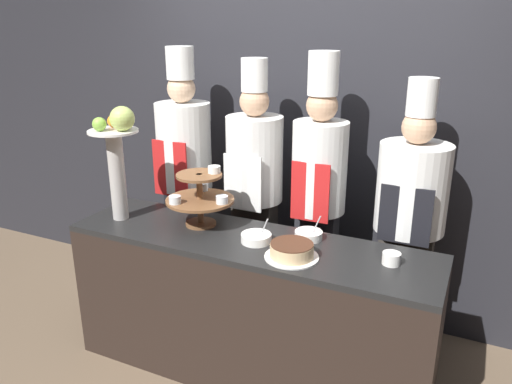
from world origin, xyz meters
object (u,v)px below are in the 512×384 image
object	(u,v)px
cake_round	(292,251)
chef_center_left	(254,185)
fruit_pedestal	(117,149)
serving_bowl_near	(256,238)
chef_center_right	(318,189)
cup_white	(391,258)
serving_bowl_far	(309,235)
chef_left	(185,169)
tiered_stand	(200,196)
chef_right	(409,217)

from	to	relation	value
cake_round	chef_center_left	size ratio (longest dim) A/B	0.16
fruit_pedestal	serving_bowl_near	size ratio (longest dim) A/B	4.13
serving_bowl_near	chef_center_right	size ratio (longest dim) A/B	0.09
cup_white	serving_bowl_far	bearing A→B (deg)	166.41
serving_bowl_near	chef_left	xyz separation A→B (m)	(-0.82, 0.57, 0.14)
fruit_pedestal	serving_bowl_near	distance (m)	0.98
tiered_stand	fruit_pedestal	xyz separation A→B (m)	(-0.49, -0.12, 0.26)
serving_bowl_near	tiered_stand	bearing A→B (deg)	168.15
chef_center_left	chef_center_right	size ratio (longest dim) A/B	0.97
cup_white	chef_right	size ratio (longest dim) A/B	0.05
serving_bowl_near	cake_round	bearing A→B (deg)	-21.53
serving_bowl_far	tiered_stand	bearing A→B (deg)	-172.98
fruit_pedestal	chef_left	distance (m)	0.67
tiered_stand	cake_round	xyz separation A→B (m)	(0.65, -0.18, -0.15)
chef_center_right	chef_right	distance (m)	0.57
tiered_stand	cake_round	size ratio (longest dim) A/B	1.43
chef_center_right	fruit_pedestal	bearing A→B (deg)	-150.13
cake_round	chef_right	xyz separation A→B (m)	(0.48, 0.66, 0.03)
serving_bowl_far	cup_white	bearing A→B (deg)	-13.59
fruit_pedestal	serving_bowl_far	size ratio (longest dim) A/B	4.49
tiered_stand	serving_bowl_near	xyz separation A→B (m)	(0.40, -0.08, -0.16)
fruit_pedestal	serving_bowl_far	distance (m)	1.23
tiered_stand	chef_center_right	bearing A→B (deg)	40.39
chef_center_right	chef_right	world-z (taller)	chef_center_right
chef_center_left	fruit_pedestal	bearing A→B (deg)	-135.20
serving_bowl_near	serving_bowl_far	bearing A→B (deg)	33.67
serving_bowl_far	chef_center_left	world-z (taller)	chef_center_left
cake_round	chef_right	world-z (taller)	chef_right
cake_round	chef_right	bearing A→B (deg)	54.17
serving_bowl_far	chef_center_right	distance (m)	0.43
chef_left	chef_center_right	distance (m)	0.99
tiered_stand	chef_center_left	world-z (taller)	chef_center_left
cake_round	chef_center_left	world-z (taller)	chef_center_left
cup_white	chef_left	distance (m)	1.64
cup_white	chef_right	distance (m)	0.52
tiered_stand	cup_white	size ratio (longest dim) A/B	4.40
cup_white	serving_bowl_far	size ratio (longest dim) A/B	0.59
tiered_stand	serving_bowl_far	distance (m)	0.67
chef_center_left	tiered_stand	bearing A→B (deg)	-104.26
chef_center_right	cup_white	bearing A→B (deg)	-42.67
chef_right	tiered_stand	bearing A→B (deg)	-156.90
serving_bowl_near	cup_white	bearing A→B (deg)	3.86
cake_round	serving_bowl_far	distance (m)	0.26
cake_round	cup_white	bearing A→B (deg)	17.06
serving_bowl_far	chef_center_right	world-z (taller)	chef_center_right
tiered_stand	chef_right	distance (m)	1.23
cake_round	serving_bowl_near	xyz separation A→B (m)	(-0.25, 0.10, -0.01)
chef_right	cup_white	bearing A→B (deg)	-90.20
cake_round	serving_bowl_far	world-z (taller)	serving_bowl_far
chef_center_right	cake_round	bearing A→B (deg)	-82.81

